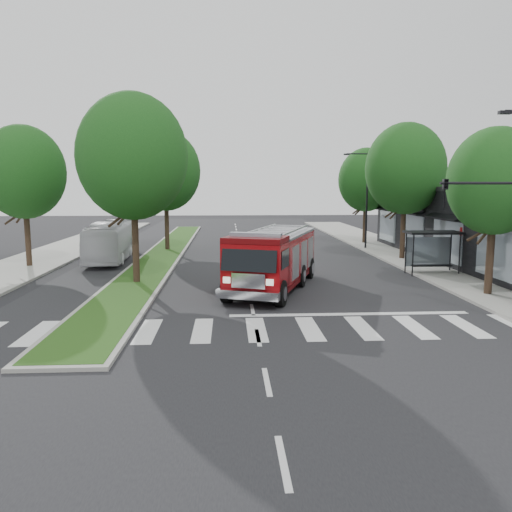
{
  "coord_description": "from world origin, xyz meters",
  "views": [
    {
      "loc": [
        -1.03,
        -20.95,
        5.3
      ],
      "look_at": [
        0.37,
        3.86,
        1.8
      ],
      "focal_mm": 35.0,
      "sensor_mm": 36.0,
      "label": 1
    }
  ],
  "objects": [
    {
      "name": "tree_right_near",
      "position": [
        11.5,
        2.0,
        5.51
      ],
      "size": [
        4.4,
        4.4,
        8.05
      ],
      "color": "black",
      "rests_on": "ground"
    },
    {
      "name": "city_bus",
      "position": [
        -9.42,
        15.24,
        1.38
      ],
      "size": [
        3.0,
        10.05,
        2.76
      ],
      "primitive_type": "imported",
      "rotation": [
        0.0,
        0.0,
        0.07
      ],
      "color": "silver",
      "rests_on": "ground"
    },
    {
      "name": "ground",
      "position": [
        0.0,
        0.0,
        0.0
      ],
      "size": [
        140.0,
        140.0,
        0.0
      ],
      "primitive_type": "plane",
      "color": "black",
      "rests_on": "ground"
    },
    {
      "name": "sidewalk_right",
      "position": [
        12.5,
        10.0,
        0.07
      ],
      "size": [
        5.0,
        80.0,
        0.15
      ],
      "primitive_type": "cube",
      "color": "gray",
      "rests_on": "ground"
    },
    {
      "name": "tree_right_mid",
      "position": [
        11.5,
        14.0,
        6.49
      ],
      "size": [
        5.6,
        5.6,
        9.72
      ],
      "color": "black",
      "rests_on": "ground"
    },
    {
      "name": "streetlight_right_far",
      "position": [
        10.35,
        20.0,
        4.48
      ],
      "size": [
        2.11,
        0.2,
        8.0
      ],
      "color": "black",
      "rests_on": "ground"
    },
    {
      "name": "median",
      "position": [
        -6.0,
        18.0,
        0.08
      ],
      "size": [
        3.0,
        50.0,
        0.15
      ],
      "color": "gray",
      "rests_on": "ground"
    },
    {
      "name": "tree_right_far",
      "position": [
        11.5,
        24.0,
        5.84
      ],
      "size": [
        5.0,
        5.0,
        8.73
      ],
      "color": "black",
      "rests_on": "ground"
    },
    {
      "name": "bus_shelter",
      "position": [
        11.2,
        8.15,
        2.04
      ],
      "size": [
        3.2,
        1.6,
        2.61
      ],
      "color": "black",
      "rests_on": "ground"
    },
    {
      "name": "tree_median_far",
      "position": [
        -6.0,
        20.0,
        6.49
      ],
      "size": [
        5.6,
        5.6,
        9.72
      ],
      "color": "black",
      "rests_on": "ground"
    },
    {
      "name": "tree_median_near",
      "position": [
        -6.0,
        6.0,
        6.81
      ],
      "size": [
        5.8,
        5.8,
        10.16
      ],
      "color": "black",
      "rests_on": "ground"
    },
    {
      "name": "storefront_row",
      "position": [
        17.0,
        10.0,
        2.5
      ],
      "size": [
        8.0,
        30.0,
        5.0
      ],
      "primitive_type": "cube",
      "color": "black",
      "rests_on": "ground"
    },
    {
      "name": "sidewalk_left",
      "position": [
        -14.5,
        10.0,
        0.07
      ],
      "size": [
        5.0,
        80.0,
        0.15
      ],
      "primitive_type": "cube",
      "color": "gray",
      "rests_on": "ground"
    },
    {
      "name": "tree_left_mid",
      "position": [
        -14.0,
        12.0,
        6.16
      ],
      "size": [
        5.2,
        5.2,
        9.16
      ],
      "color": "black",
      "rests_on": "ground"
    },
    {
      "name": "fire_engine",
      "position": [
        1.3,
        4.3,
        1.55
      ],
      "size": [
        5.7,
        9.69,
        3.23
      ],
      "rotation": [
        0.0,
        0.0,
        -0.34
      ],
      "color": "#510406",
      "rests_on": "ground"
    }
  ]
}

